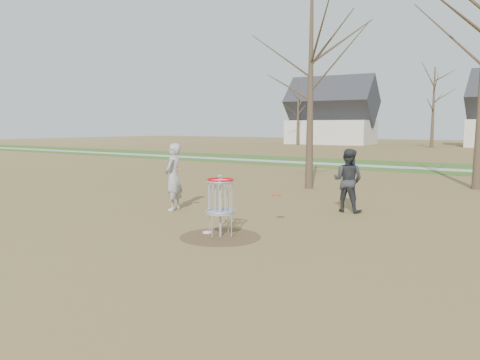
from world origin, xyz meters
The scene contains 9 objects.
ground centered at (0.00, 0.00, 0.00)m, with size 160.00×160.00×0.00m, color brown.
green_band centered at (0.00, 21.00, 0.01)m, with size 160.00×8.00×0.01m, color #2D5119.
footpath centered at (0.00, 20.00, 0.01)m, with size 160.00×1.50×0.01m, color #9E9E99.
dirt_circle centered at (0.00, 0.00, 0.01)m, with size 1.80×1.80×0.01m, color #47331E.
player_standing centered at (-3.12, 1.90, 0.98)m, with size 0.71×0.47×1.96m, color #A6A6A6.
player_throwing centered at (1.16, 4.54, 0.91)m, with size 0.88×0.69×1.81m, color #2C2D30.
disc_grounded centered at (-0.46, 0.12, 0.02)m, with size 0.22×0.22×0.02m, color white.
discs_in_play centered at (-1.11, 1.76, 0.99)m, with size 3.39×0.24×0.51m.
disc_golf_basket centered at (0.00, 0.00, 0.91)m, with size 0.64×0.64×1.35m.
Camera 1 is at (6.12, -8.15, 2.45)m, focal length 35.00 mm.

